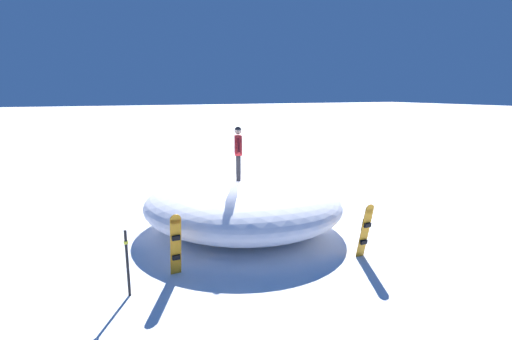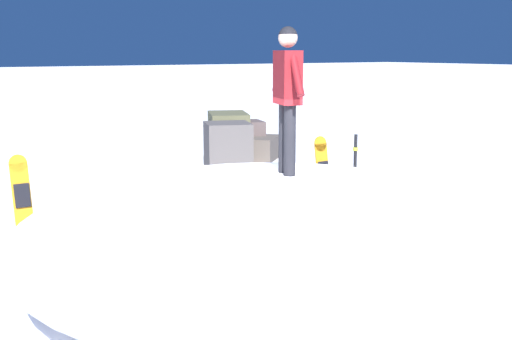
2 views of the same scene
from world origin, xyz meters
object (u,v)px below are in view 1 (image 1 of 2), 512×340
at_px(snowboard_secondary_upright, 176,244).
at_px(trail_marker_pole, 127,262).
at_px(snowboard_primary_upright, 365,230).
at_px(backpack_near, 295,199).
at_px(snowboarder_standing, 238,148).

distance_m(snowboard_secondary_upright, trail_marker_pole, 1.23).
height_order(snowboard_primary_upright, backpack_near, snowboard_primary_upright).
distance_m(snowboard_secondary_upright, backpack_near, 6.97).
relative_size(snowboard_secondary_upright, trail_marker_pole, 1.06).
bearing_deg(snowboarder_standing, backpack_near, -151.49).
distance_m(backpack_near, trail_marker_pole, 8.17).
relative_size(backpack_near, trail_marker_pole, 0.40).
xyz_separation_m(snowboard_secondary_upright, trail_marker_pole, (1.14, 0.47, -0.03)).
bearing_deg(snowboarder_standing, trail_marker_pole, 38.23).
distance_m(snowboard_primary_upright, backpack_near, 5.26).
xyz_separation_m(snowboard_secondary_upright, backpack_near, (-5.60, -4.10, -0.64)).
bearing_deg(trail_marker_pole, snowboard_primary_upright, 174.26).
height_order(snowboarder_standing, snowboard_primary_upright, snowboarder_standing).
xyz_separation_m(snowboard_primary_upright, backpack_near, (-0.84, -5.16, -0.61)).
xyz_separation_m(backpack_near, trail_marker_pole, (6.75, 4.57, 0.61)).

